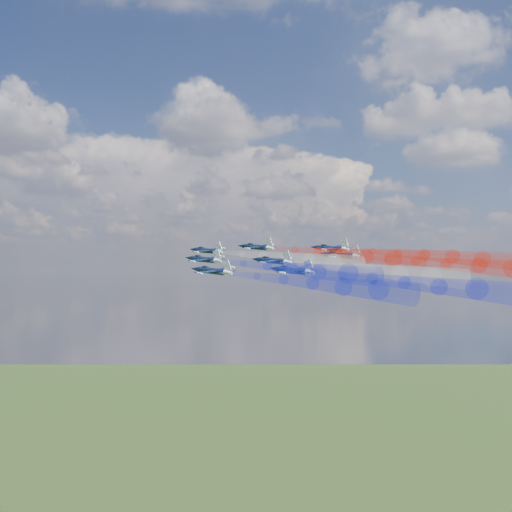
# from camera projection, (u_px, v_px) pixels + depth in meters

# --- Properties ---
(jet_lead) EXTENTS (16.53, 16.11, 5.93)m
(jet_lead) POSITION_uv_depth(u_px,v_px,m) (207.00, 251.00, 167.85)
(jet_lead) COLOR black
(trail_lead) EXTENTS (37.78, 26.99, 8.41)m
(trail_lead) POSITION_uv_depth(u_px,v_px,m) (285.00, 258.00, 150.34)
(trail_lead) COLOR silver
(jet_inner_left) EXTENTS (16.53, 16.11, 5.93)m
(jet_inner_left) POSITION_uv_depth(u_px,v_px,m) (204.00, 259.00, 150.99)
(jet_inner_left) COLOR black
(trail_inner_left) EXTENTS (37.78, 26.99, 8.41)m
(trail_inner_left) POSITION_uv_depth(u_px,v_px,m) (292.00, 268.00, 133.48)
(trail_inner_left) COLOR #1A26E1
(jet_inner_right) EXTENTS (16.53, 16.11, 5.93)m
(jet_inner_right) POSITION_uv_depth(u_px,v_px,m) (257.00, 247.00, 166.62)
(jet_inner_right) COLOR black
(trail_inner_right) EXTENTS (37.78, 26.99, 8.41)m
(trail_inner_right) POSITION_uv_depth(u_px,v_px,m) (341.00, 254.00, 149.10)
(trail_inner_right) COLOR red
(jet_outer_left) EXTENTS (16.53, 16.11, 5.93)m
(jet_outer_left) POSITION_uv_depth(u_px,v_px,m) (213.00, 271.00, 135.82)
(jet_outer_left) COLOR black
(trail_outer_left) EXTENTS (37.78, 26.99, 8.41)m
(trail_outer_left) POSITION_uv_depth(u_px,v_px,m) (313.00, 283.00, 118.31)
(trail_outer_left) COLOR #1A26E1
(jet_center_third) EXTENTS (16.53, 16.11, 5.93)m
(jet_center_third) POSITION_uv_depth(u_px,v_px,m) (273.00, 261.00, 150.24)
(jet_center_third) COLOR black
(trail_center_third) EXTENTS (37.78, 26.99, 8.41)m
(trail_center_third) POSITION_uv_depth(u_px,v_px,m) (370.00, 270.00, 132.73)
(trail_center_third) COLOR silver
(jet_outer_right) EXTENTS (16.53, 16.11, 5.93)m
(jet_outer_right) POSITION_uv_depth(u_px,v_px,m) (331.00, 248.00, 166.74)
(jet_outer_right) COLOR black
(trail_outer_right) EXTENTS (37.78, 26.99, 8.41)m
(trail_outer_right) POSITION_uv_depth(u_px,v_px,m) (424.00, 255.00, 149.23)
(trail_outer_right) COLOR red
(jet_rear_left) EXTENTS (16.53, 16.11, 5.93)m
(jet_rear_left) POSITION_uv_depth(u_px,v_px,m) (293.00, 271.00, 136.16)
(jet_rear_left) COLOR black
(trail_rear_left) EXTENTS (37.78, 26.99, 8.41)m
(trail_rear_left) POSITION_uv_depth(u_px,v_px,m) (404.00, 282.00, 118.65)
(trail_rear_left) COLOR #1A26E1
(jet_rear_right) EXTENTS (16.53, 16.11, 5.93)m
(jet_rear_right) POSITION_uv_depth(u_px,v_px,m) (340.00, 255.00, 150.88)
(jet_rear_right) COLOR black
(trail_rear_right) EXTENTS (37.78, 26.99, 8.41)m
(trail_rear_right) POSITION_uv_depth(u_px,v_px,m) (446.00, 264.00, 133.36)
(trail_rear_right) COLOR red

